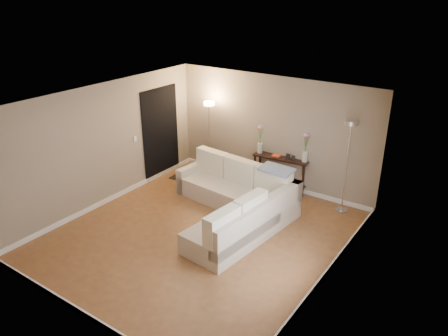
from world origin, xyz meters
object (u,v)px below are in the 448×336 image
Objects in this scene: floor_lamp_lit at (209,124)px; floor_lamp_unlit at (349,148)px; sectional_sofa at (237,201)px; console_table at (278,170)px.

floor_lamp_lit is 3.46m from floor_lamp_unlit.
floor_lamp_lit is at bearing 140.24° from sectional_sofa.
floor_lamp_lit reaches higher than sectional_sofa.
console_table is at bearing 6.18° from floor_lamp_lit.
sectional_sofa is 1.67m from console_table.
floor_lamp_unlit reaches higher than sectional_sofa.
floor_lamp_lit is at bearing -173.82° from console_table.
floor_lamp_unlit reaches higher than floor_lamp_lit.
console_table is 0.66× the size of floor_lamp_unlit.
floor_lamp_unlit is (1.69, 1.46, 1.05)m from sectional_sofa.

